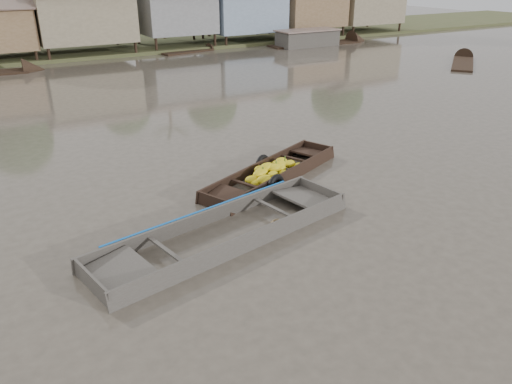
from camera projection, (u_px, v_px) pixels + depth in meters
ground at (266, 234)px, 12.12m from camera, size 120.00×120.00×0.00m
riverbank at (81, 8)px, 37.34m from camera, size 120.00×12.47×10.22m
banana_boat at (271, 174)px, 15.21m from camera, size 5.59×3.37×0.78m
viewer_boat at (225, 235)px, 11.96m from camera, size 7.04×3.04×0.55m
distant_boats at (245, 51)px, 36.86m from camera, size 45.26×16.87×1.38m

